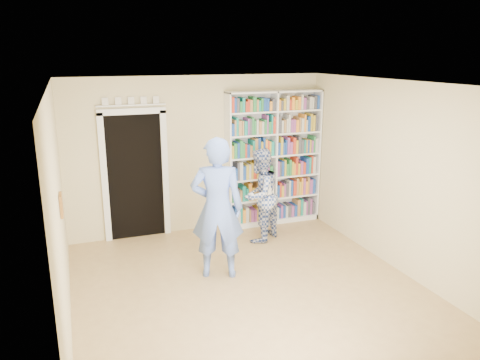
{
  "coord_description": "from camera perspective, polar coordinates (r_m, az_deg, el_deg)",
  "views": [
    {
      "loc": [
        -2.08,
        -5.18,
        3.05
      ],
      "look_at": [
        0.18,
        0.9,
        1.29
      ],
      "focal_mm": 35.0,
      "sensor_mm": 36.0,
      "label": 1
    }
  ],
  "objects": [
    {
      "name": "bookshelf",
      "position": [
        8.47,
        4.07,
        2.71
      ],
      "size": [
        1.76,
        0.33,
        2.42
      ],
      "rotation": [
        0.0,
        0.0,
        0.03
      ],
      "color": "white",
      "rests_on": "floor"
    },
    {
      "name": "wall_art",
      "position": [
        5.63,
        -20.97,
        -2.86
      ],
      "size": [
        0.03,
        0.25,
        0.25
      ],
      "primitive_type": "cube",
      "color": "brown",
      "rests_on": "wall_left"
    },
    {
      "name": "paper_sheet",
      "position": [
        7.51,
        3.66,
        -0.71
      ],
      "size": [
        0.19,
        0.11,
        0.29
      ],
      "primitive_type": "cube",
      "rotation": [
        0.0,
        0.0,
        0.49
      ],
      "color": "white",
      "rests_on": "man_plaid"
    },
    {
      "name": "wall_back",
      "position": [
        8.14,
        -5.08,
        3.09
      ],
      "size": [
        4.5,
        0.0,
        4.5
      ],
      "primitive_type": "plane",
      "rotation": [
        1.57,
        0.0,
        0.0
      ],
      "color": "beige",
      "rests_on": "floor"
    },
    {
      "name": "man_plaid",
      "position": [
        7.72,
        2.42,
        -1.88
      ],
      "size": [
        0.96,
        0.93,
        1.57
      ],
      "primitive_type": "imported",
      "rotation": [
        0.0,
        0.0,
        3.76
      ],
      "color": "navy",
      "rests_on": "floor"
    },
    {
      "name": "floor",
      "position": [
        6.36,
        1.37,
        -13.44
      ],
      "size": [
        5.0,
        5.0,
        0.0
      ],
      "primitive_type": "plane",
      "color": "#A37E4E",
      "rests_on": "ground"
    },
    {
      "name": "doorway",
      "position": [
        7.95,
        -12.68,
        1.21
      ],
      "size": [
        1.1,
        0.08,
        2.43
      ],
      "color": "black",
      "rests_on": "floor"
    },
    {
      "name": "ceiling",
      "position": [
        5.6,
        1.54,
        11.62
      ],
      "size": [
        5.0,
        5.0,
        0.0
      ],
      "primitive_type": "plane",
      "rotation": [
        3.14,
        0.0,
        0.0
      ],
      "color": "white",
      "rests_on": "wall_back"
    },
    {
      "name": "wall_right",
      "position": [
        6.96,
        18.92,
        0.24
      ],
      "size": [
        0.0,
        5.0,
        5.0
      ],
      "primitive_type": "plane",
      "rotation": [
        1.57,
        0.0,
        -1.57
      ],
      "color": "beige",
      "rests_on": "floor"
    },
    {
      "name": "man_blue",
      "position": [
        6.42,
        -2.8,
        -3.47
      ],
      "size": [
        0.84,
        0.69,
        1.99
      ],
      "primitive_type": "imported",
      "rotation": [
        0.0,
        0.0,
        2.8
      ],
      "color": "#5E7ED2",
      "rests_on": "floor"
    },
    {
      "name": "wall_left",
      "position": [
        5.46,
        -21.13,
        -4.0
      ],
      "size": [
        0.0,
        5.0,
        5.0
      ],
      "primitive_type": "plane",
      "rotation": [
        1.57,
        0.0,
        1.57
      ],
      "color": "beige",
      "rests_on": "floor"
    }
  ]
}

